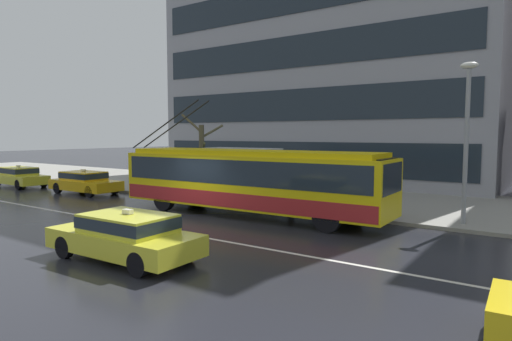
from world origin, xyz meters
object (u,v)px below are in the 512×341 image
object	(u,v)px
trolleybus	(249,180)
bus_shelter	(244,161)
taxi_far_behind	(20,176)
pedestrian_at_shelter	(205,165)
taxi_queued_behind_bus	(85,181)
pedestrian_approaching_curb	(293,174)
street_lamp	(467,128)
street_tree_bare	(202,154)
taxi_oncoming_near	(126,234)

from	to	relation	value
trolleybus	bus_shelter	bearing A→B (deg)	128.85
taxi_far_behind	pedestrian_at_shelter	bearing A→B (deg)	13.57
taxi_queued_behind_bus	pedestrian_at_shelter	world-z (taller)	pedestrian_at_shelter
bus_shelter	trolleybus	bearing A→B (deg)	-51.15
pedestrian_approaching_curb	street_lamp	distance (m)	7.30
taxi_queued_behind_bus	pedestrian_at_shelter	distance (m)	7.36
street_lamp	trolleybus	bearing A→B (deg)	-161.76
street_tree_bare	street_lamp	bearing A→B (deg)	-4.34
trolleybus	street_tree_bare	world-z (taller)	trolleybus
taxi_oncoming_near	taxi_queued_behind_bus	distance (m)	14.63
bus_shelter	street_lamp	bearing A→B (deg)	-5.84
trolleybus	street_lamp	distance (m)	8.46
taxi_queued_behind_bus	pedestrian_approaching_curb	size ratio (longest dim) A/B	2.36
taxi_far_behind	street_tree_bare	xyz separation A→B (m)	(12.29, 3.88, 1.59)
trolleybus	pedestrian_approaching_curb	bearing A→B (deg)	71.65
taxi_far_behind	bus_shelter	distance (m)	15.72
pedestrian_approaching_curb	street_tree_bare	bearing A→B (deg)	169.01
street_lamp	pedestrian_approaching_curb	bearing A→B (deg)	-177.99
trolleybus	street_tree_bare	xyz separation A→B (m)	(-5.81, 3.60, 0.78)
taxi_oncoming_near	street_lamp	size ratio (longest dim) A/B	0.77
bus_shelter	taxi_queued_behind_bus	bearing A→B (deg)	-158.14
taxi_queued_behind_bus	street_lamp	size ratio (longest dim) A/B	0.78
taxi_far_behind	street_tree_bare	size ratio (longest dim) A/B	1.01
taxi_far_behind	pedestrian_at_shelter	distance (m)	13.59
bus_shelter	taxi_oncoming_near	bearing A→B (deg)	-69.74
pedestrian_approaching_curb	street_tree_bare	world-z (taller)	street_tree_bare
pedestrian_at_shelter	pedestrian_approaching_curb	distance (m)	5.73
bus_shelter	pedestrian_at_shelter	xyz separation A→B (m)	(-1.98, -0.77, -0.23)
bus_shelter	pedestrian_approaching_curb	size ratio (longest dim) A/B	2.16
pedestrian_at_shelter	street_tree_bare	bearing A→B (deg)	141.43
trolleybus	street_lamp	world-z (taller)	street_lamp
taxi_oncoming_near	pedestrian_approaching_curb	distance (m)	9.47
taxi_far_behind	street_tree_bare	distance (m)	12.99
bus_shelter	street_lamp	world-z (taller)	street_lamp
taxi_far_behind	street_tree_bare	bearing A→B (deg)	17.52
taxi_queued_behind_bus	street_tree_bare	bearing A→B (deg)	30.37
taxi_far_behind	taxi_oncoming_near	xyz separation A→B (m)	(19.13, -6.82, 0.00)
trolleybus	taxi_queued_behind_bus	bearing A→B (deg)	179.22
pedestrian_approaching_curb	pedestrian_at_shelter	bearing A→B (deg)	174.22
taxi_oncoming_near	street_lamp	bearing A→B (deg)	55.07
trolleybus	taxi_oncoming_near	xyz separation A→B (m)	(1.03, -7.11, -0.81)
street_tree_bare	taxi_oncoming_near	bearing A→B (deg)	-57.43
taxi_oncoming_near	bus_shelter	xyz separation A→B (m)	(-3.97, 10.77, 1.30)
bus_shelter	street_tree_bare	bearing A→B (deg)	-178.69
taxi_far_behind	taxi_oncoming_near	distance (m)	20.31
taxi_queued_behind_bus	street_tree_bare	distance (m)	6.98
taxi_far_behind	street_lamp	bearing A→B (deg)	6.28
taxi_oncoming_near	taxi_queued_behind_bus	world-z (taller)	same
street_lamp	taxi_queued_behind_bus	bearing A→B (deg)	-172.95
trolleybus	bus_shelter	distance (m)	4.73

